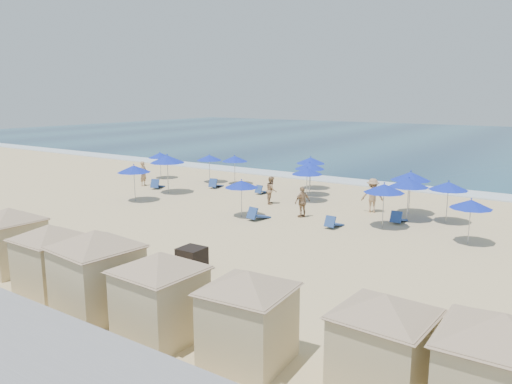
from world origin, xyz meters
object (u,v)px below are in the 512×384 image
at_px(cabana_1, 51,250).
at_px(cabana_5, 384,332).
at_px(umbrella_11, 471,204).
at_px(beachgoer_3, 373,195).
at_px(umbrella_0, 160,155).
at_px(umbrella_4, 311,160).
at_px(umbrella_3, 167,159).
at_px(umbrella_12, 209,158).
at_px(cabana_2, 96,262).
at_px(cabana_6, 500,360).
at_px(umbrella_8, 384,188).
at_px(umbrella_2, 235,159).
at_px(umbrella_7, 310,166).
at_px(umbrella_1, 134,169).
at_px(umbrella_5, 307,171).
at_px(cabana_3, 160,284).
at_px(beachgoer_0, 143,174).
at_px(cabana_0, 11,231).
at_px(umbrella_10, 449,186).
at_px(umbrella_13, 409,183).
at_px(umbrella_9, 411,176).
at_px(beachgoer_2, 302,202).
at_px(umbrella_6, 241,184).
at_px(beachgoer_1, 272,190).
at_px(cabana_4, 248,305).

height_order(cabana_1, cabana_5, cabana_1).
bearing_deg(umbrella_11, beachgoer_3, 150.05).
relative_size(umbrella_0, umbrella_4, 0.92).
relative_size(cabana_1, umbrella_3, 1.56).
bearing_deg(umbrella_12, cabana_2, -58.31).
bearing_deg(umbrella_12, cabana_6, -39.60).
bearing_deg(umbrella_8, umbrella_0, 167.44).
bearing_deg(umbrella_2, umbrella_7, -5.02).
xyz_separation_m(umbrella_1, umbrella_4, (6.85, 9.72, -0.02)).
height_order(umbrella_8, umbrella_11, umbrella_8).
bearing_deg(umbrella_5, cabana_3, -73.16).
bearing_deg(beachgoer_0, umbrella_5, -94.04).
bearing_deg(umbrella_2, cabana_0, -77.52).
height_order(cabana_0, umbrella_10, cabana_0).
height_order(umbrella_0, umbrella_7, umbrella_7).
xyz_separation_m(umbrella_1, umbrella_8, (14.73, 2.62, -0.03)).
bearing_deg(umbrella_13, umbrella_9, 104.70).
bearing_deg(umbrella_2, umbrella_10, -10.42).
bearing_deg(cabana_5, umbrella_5, 123.61).
bearing_deg(umbrella_12, beachgoer_3, -9.61).
bearing_deg(beachgoer_2, umbrella_8, 117.54).
height_order(umbrella_6, beachgoer_1, umbrella_6).
relative_size(umbrella_6, umbrella_11, 1.00).
xyz_separation_m(cabana_0, umbrella_1, (-5.70, 10.99, 0.49)).
bearing_deg(umbrella_6, cabana_2, -73.13).
xyz_separation_m(umbrella_12, umbrella_13, (15.81, -3.04, 0.14)).
xyz_separation_m(cabana_2, umbrella_3, (-11.57, 14.64, 0.64)).
xyz_separation_m(cabana_6, beachgoer_1, (-14.73, 15.04, -0.77)).
bearing_deg(cabana_3, beachgoer_0, 138.27).
distance_m(cabana_3, umbrella_10, 17.26).
bearing_deg(umbrella_0, cabana_4, -40.43).
bearing_deg(umbrella_11, umbrella_3, 177.38).
bearing_deg(cabana_2, umbrella_9, 78.97).
distance_m(umbrella_6, umbrella_7, 7.17).
height_order(umbrella_9, umbrella_12, umbrella_9).
bearing_deg(umbrella_6, beachgoer_1, 97.31).
relative_size(umbrella_2, umbrella_3, 0.82).
bearing_deg(umbrella_3, cabana_0, -67.33).
bearing_deg(umbrella_1, umbrella_12, 94.05).
height_order(beachgoer_2, beachgoer_3, beachgoer_3).
xyz_separation_m(umbrella_9, umbrella_12, (-15.43, 1.61, -0.25)).
distance_m(umbrella_1, umbrella_7, 11.00).
bearing_deg(cabana_6, cabana_4, -175.90).
distance_m(umbrella_2, umbrella_10, 15.87).
relative_size(umbrella_4, umbrella_12, 1.07).
xyz_separation_m(umbrella_2, beachgoer_0, (-4.96, -4.25, -0.98)).
distance_m(cabana_2, beachgoer_3, 17.17).
xyz_separation_m(cabana_1, umbrella_10, (8.21, 16.77, 0.45)).
height_order(umbrella_5, beachgoer_3, umbrella_5).
distance_m(umbrella_7, beachgoer_1, 3.74).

